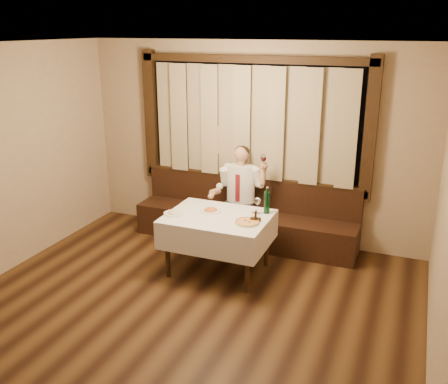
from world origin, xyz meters
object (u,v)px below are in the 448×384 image
at_px(pasta_red, 211,209).
at_px(green_bottle, 267,202).
at_px(dining_table, 218,223).
at_px(seated_man, 239,188).
at_px(cruet_caddy, 256,217).
at_px(pasta_cream, 174,211).
at_px(banquette, 245,221).
at_px(pizza, 247,222).

relative_size(pasta_red, green_bottle, 0.77).
relative_size(dining_table, seated_man, 0.90).
bearing_deg(pasta_red, dining_table, -34.78).
distance_m(green_bottle, cruet_caddy, 0.32).
height_order(pasta_red, pasta_cream, pasta_red).
distance_m(banquette, green_bottle, 1.07).
distance_m(pizza, pasta_cream, 0.95).
bearing_deg(pasta_red, banquette, 81.46).
distance_m(pasta_red, cruet_caddy, 0.63).
bearing_deg(pasta_cream, seated_man, 66.70).
bearing_deg(green_bottle, cruet_caddy, -98.35).
bearing_deg(seated_man, pasta_red, -95.20).
distance_m(pizza, green_bottle, 0.45).
bearing_deg(cruet_caddy, green_bottle, 76.70).
distance_m(banquette, seated_man, 0.52).
bearing_deg(cruet_caddy, dining_table, 175.44).
xyz_separation_m(dining_table, seated_man, (-0.06, 0.93, 0.17)).
relative_size(banquette, green_bottle, 9.37).
bearing_deg(pasta_red, cruet_caddy, -8.50).
bearing_deg(pasta_cream, banquette, 65.70).
bearing_deg(dining_table, banquette, 90.00).
bearing_deg(seated_man, cruet_caddy, -59.50).
height_order(dining_table, pasta_cream, pasta_cream).
relative_size(green_bottle, cruet_caddy, 2.60).
height_order(pizza, pasta_red, pasta_red).
bearing_deg(dining_table, pasta_red, 145.22).
xyz_separation_m(cruet_caddy, seated_man, (-0.55, 0.93, 0.01)).
distance_m(pasta_cream, seated_man, 1.18).
height_order(dining_table, green_bottle, green_bottle).
bearing_deg(seated_man, banquette, 54.82).
xyz_separation_m(pasta_red, cruet_caddy, (0.62, -0.09, 0.01)).
bearing_deg(dining_table, seated_man, 93.85).
relative_size(banquette, seated_man, 2.28).
bearing_deg(green_bottle, pizza, -105.81).
relative_size(green_bottle, seated_man, 0.24).
distance_m(dining_table, pizza, 0.44).
bearing_deg(banquette, seated_man, -125.18).
distance_m(pasta_red, pasta_cream, 0.46).
bearing_deg(pasta_red, pasta_cream, -147.72).
relative_size(pizza, seated_man, 0.22).
distance_m(banquette, pizza, 1.28).
height_order(dining_table, pasta_red, pasta_red).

